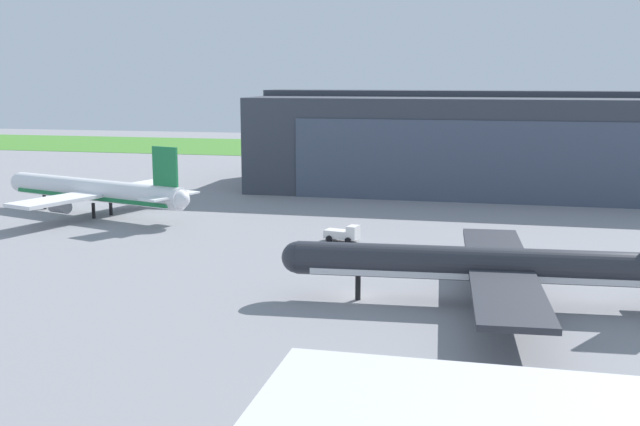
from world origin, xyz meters
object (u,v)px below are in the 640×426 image
(airliner_far_left, at_px, (95,191))
(fuel_bowser, at_px, (344,234))
(maintenance_hangar, at_px, (485,142))
(airliner_near_left, at_px, (494,266))

(airliner_far_left, height_order, fuel_bowser, airliner_far_left)
(airliner_far_left, relative_size, fuel_bowser, 7.43)
(maintenance_hangar, distance_m, airliner_far_left, 77.54)
(airliner_near_left, height_order, fuel_bowser, airliner_near_left)
(maintenance_hangar, height_order, fuel_bowser, maintenance_hangar)
(maintenance_hangar, relative_size, fuel_bowser, 17.82)
(maintenance_hangar, xyz_separation_m, fuel_bowser, (-18.09, -57.17, -8.33))
(maintenance_hangar, bearing_deg, airliner_far_left, -142.80)
(maintenance_hangar, distance_m, fuel_bowser, 60.54)
(maintenance_hangar, relative_size, airliner_far_left, 2.40)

